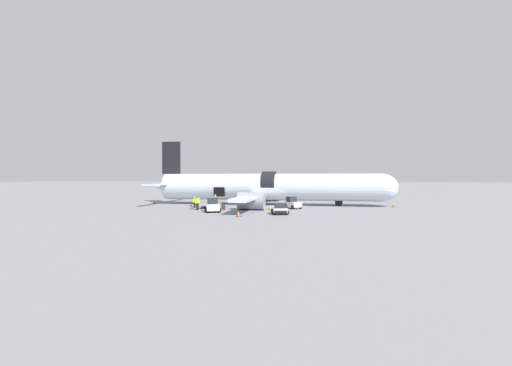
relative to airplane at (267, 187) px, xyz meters
name	(u,v)px	position (x,y,z in m)	size (l,w,h in m)	color
ground_plane	(276,207)	(1.83, -3.49, -2.69)	(500.00, 500.00, 0.00)	slate
airplane	(267,187)	(0.00, 0.00, 0.00)	(37.83, 30.93, 9.99)	silver
baggage_tug_lead	(213,206)	(-4.92, -11.68, -1.95)	(2.53, 3.06, 1.74)	white
baggage_tug_mid	(293,204)	(4.42, -5.31, -2.02)	(2.52, 2.72, 1.62)	silver
baggage_tug_rear	(280,209)	(3.50, -12.63, -2.09)	(2.37, 3.12, 1.36)	white
baggage_cart_loading	(211,205)	(-6.49, -7.42, -2.23)	(3.77, 2.40, 0.95)	#999BA0
ground_crew_loader_a	(215,200)	(-6.70, -4.85, -1.75)	(0.41, 0.61, 1.78)	#1E2338
ground_crew_loader_b	(197,203)	(-7.58, -9.76, -1.72)	(0.64, 0.52, 1.84)	black
ground_crew_driver	(195,202)	(-9.03, -6.94, -1.85)	(0.51, 0.51, 1.59)	black
suitcase_on_tarmac_upright	(223,208)	(-4.36, -8.82, -2.39)	(0.52, 0.41, 0.71)	#4C1E1E
suitcase_on_tarmac_spare	(191,208)	(-8.56, -9.48, -2.43)	(0.43, 0.25, 0.63)	olive
safety_cone_nose	(394,204)	(18.42, -0.36, -2.32)	(0.49, 0.49, 0.78)	black
safety_cone_engine_left	(238,214)	(-0.66, -15.84, -2.41)	(0.49, 0.49, 0.59)	black
safety_cone_wingtip	(270,207)	(1.57, -7.68, -2.36)	(0.46, 0.46, 0.70)	black
safety_cone_tail	(154,202)	(-18.09, -1.11, -2.33)	(0.54, 0.54, 0.77)	black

